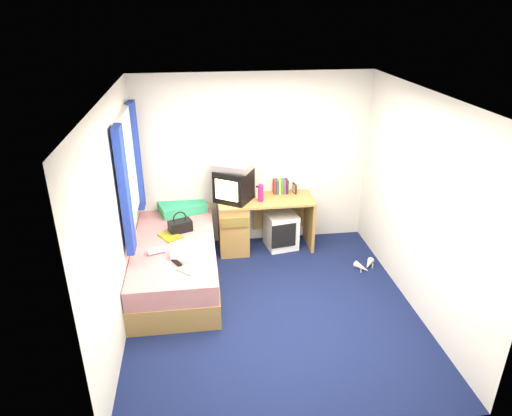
{
  "coord_description": "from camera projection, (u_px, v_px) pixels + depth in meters",
  "views": [
    {
      "loc": [
        -0.75,
        -4.22,
        3.21
      ],
      "look_at": [
        -0.1,
        0.7,
        0.95
      ],
      "focal_mm": 32.0,
      "sensor_mm": 36.0,
      "label": 1
    }
  ],
  "objects": [
    {
      "name": "vcr",
      "position": [
        233.0,
        167.0,
        5.98
      ],
      "size": [
        0.56,
        0.51,
        0.09
      ],
      "primitive_type": "cube",
      "rotation": [
        0.0,
        0.0,
        -0.48
      ],
      "color": "#AAAAAC",
      "rests_on": "crt_tv"
    },
    {
      "name": "ground",
      "position": [
        272.0,
        308.0,
        5.22
      ],
      "size": [
        3.4,
        3.4,
        0.0
      ],
      "primitive_type": "plane",
      "color": "#0C1438",
      "rests_on": "ground"
    },
    {
      "name": "room_shell",
      "position": [
        275.0,
        191.0,
        4.62
      ],
      "size": [
        3.4,
        3.4,
        3.4
      ],
      "color": "white",
      "rests_on": "ground"
    },
    {
      "name": "crt_tv",
      "position": [
        234.0,
        185.0,
        6.08
      ],
      "size": [
        0.58,
        0.57,
        0.43
      ],
      "rotation": [
        0.0,
        0.0,
        -0.57
      ],
      "color": "black",
      "rests_on": "desk"
    },
    {
      "name": "water_bottle",
      "position": [
        156.0,
        251.0,
        5.27
      ],
      "size": [
        0.21,
        0.13,
        0.07
      ],
      "primitive_type": "cylinder",
      "rotation": [
        0.0,
        1.57,
        0.34
      ],
      "color": "silver",
      "rests_on": "bed"
    },
    {
      "name": "window_assembly",
      "position": [
        130.0,
        171.0,
        5.26
      ],
      "size": [
        0.11,
        1.42,
        1.4
      ],
      "color": "silver",
      "rests_on": "room_shell"
    },
    {
      "name": "pink_water_bottle",
      "position": [
        261.0,
        193.0,
        6.1
      ],
      "size": [
        0.08,
        0.08,
        0.22
      ],
      "primitive_type": "cylinder",
      "rotation": [
        0.0,
        0.0,
        -0.12
      ],
      "color": "#C31B67",
      "rests_on": "desk"
    },
    {
      "name": "aerosol_can",
      "position": [
        257.0,
        193.0,
        6.2
      ],
      "size": [
        0.04,
        0.04,
        0.16
      ],
      "primitive_type": "cylinder",
      "rotation": [
        0.0,
        0.0,
        0.0
      ],
      "color": "white",
      "rests_on": "desk"
    },
    {
      "name": "pillow",
      "position": [
        182.0,
        207.0,
        6.31
      ],
      "size": [
        0.7,
        0.55,
        0.13
      ],
      "primitive_type": "cube",
      "rotation": [
        0.0,
        0.0,
        0.3
      ],
      "color": "teal",
      "rests_on": "bed"
    },
    {
      "name": "picture_frame",
      "position": [
        295.0,
        188.0,
        6.37
      ],
      "size": [
        0.04,
        0.12,
        0.14
      ],
      "primitive_type": "cube",
      "rotation": [
        0.0,
        0.0,
        0.18
      ],
      "color": "black",
      "rests_on": "desk"
    },
    {
      "name": "remote_control",
      "position": [
        177.0,
        262.0,
        5.08
      ],
      "size": [
        0.13,
        0.16,
        0.02
      ],
      "primitive_type": "cube",
      "rotation": [
        0.0,
        0.0,
        0.55
      ],
      "color": "black",
      "rests_on": "bed"
    },
    {
      "name": "book_row",
      "position": [
        281.0,
        186.0,
        6.36
      ],
      "size": [
        0.2,
        0.13,
        0.2
      ],
      "color": "maroon",
      "rests_on": "desk"
    },
    {
      "name": "towel",
      "position": [
        186.0,
        253.0,
        5.2
      ],
      "size": [
        0.34,
        0.31,
        0.1
      ],
      "primitive_type": "cube",
      "rotation": [
        0.0,
        0.0,
        -0.28
      ],
      "color": "white",
      "rests_on": "bed"
    },
    {
      "name": "handbag",
      "position": [
        180.0,
        226.0,
        5.77
      ],
      "size": [
        0.32,
        0.25,
        0.27
      ],
      "rotation": [
        0.0,
        0.0,
        0.36
      ],
      "color": "black",
      "rests_on": "bed"
    },
    {
      "name": "magazine",
      "position": [
        170.0,
        236.0,
        5.66
      ],
      "size": [
        0.33,
        0.35,
        0.01
      ],
      "primitive_type": "cube",
      "rotation": [
        0.0,
        0.0,
        0.59
      ],
      "color": "yellow",
      "rests_on": "bed"
    },
    {
      "name": "bed",
      "position": [
        176.0,
        263.0,
        5.61
      ],
      "size": [
        1.01,
        2.0,
        0.54
      ],
      "color": "#AA8447",
      "rests_on": "ground"
    },
    {
      "name": "storage_cube",
      "position": [
        281.0,
        230.0,
        6.44
      ],
      "size": [
        0.47,
        0.47,
        0.51
      ],
      "primitive_type": "cube",
      "rotation": [
        0.0,
        0.0,
        0.17
      ],
      "color": "white",
      "rests_on": "ground"
    },
    {
      "name": "white_heels",
      "position": [
        365.0,
        266.0,
        5.98
      ],
      "size": [
        0.31,
        0.3,
        0.09
      ],
      "color": "beige",
      "rests_on": "ground"
    },
    {
      "name": "desk",
      "position": [
        246.0,
        222.0,
        6.33
      ],
      "size": [
        1.3,
        0.55,
        0.75
      ],
      "color": "#AA8447",
      "rests_on": "ground"
    },
    {
      "name": "colour_swatch_fan",
      "position": [
        185.0,
        272.0,
        4.92
      ],
      "size": [
        0.2,
        0.19,
        0.01
      ],
      "primitive_type": "cube",
      "rotation": [
        0.0,
        0.0,
        -0.75
      ],
      "color": "orange",
      "rests_on": "bed"
    }
  ]
}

